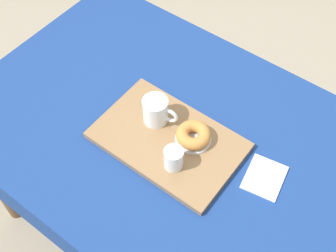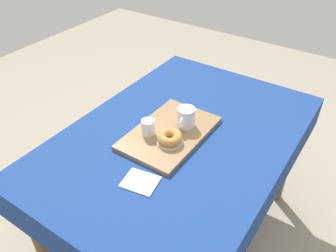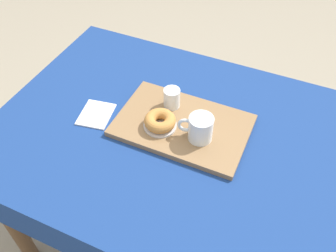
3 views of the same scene
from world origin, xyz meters
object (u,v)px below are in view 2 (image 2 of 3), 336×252
serving_tray (170,133)px  water_glass_near (148,128)px  sugar_donut_left (170,137)px  dining_table (180,150)px  paper_napkin (140,182)px  donut_plate_left (170,142)px  tea_mug_left (185,118)px

serving_tray → water_glass_near: bearing=-43.4°
serving_tray → sugar_donut_left: sugar_donut_left is taller
dining_table → paper_napkin: 0.36m
water_glass_near → dining_table: bearing=133.9°
dining_table → donut_plate_left: donut_plate_left is taller
paper_napkin → donut_plate_left: bearing=-173.5°
serving_tray → sugar_donut_left: bearing=33.9°
serving_tray → sugar_donut_left: (0.07, 0.05, 0.04)m
dining_table → serving_tray: serving_tray is taller
serving_tray → tea_mug_left: tea_mug_left is taller
water_glass_near → paper_napkin: 0.29m
dining_table → sugar_donut_left: sugar_donut_left is taller
paper_napkin → dining_table: bearing=-174.2°
tea_mug_left → serving_tray: bearing=-24.0°
donut_plate_left → sugar_donut_left: sugar_donut_left is taller
serving_tray → tea_mug_left: bearing=156.0°
donut_plate_left → sugar_donut_left: 0.02m
serving_tray → tea_mug_left: (-0.08, 0.03, 0.05)m
serving_tray → paper_napkin: size_ratio=3.47×
donut_plate_left → dining_table: bearing=-175.8°
serving_tray → donut_plate_left: 0.08m
serving_tray → paper_napkin: serving_tray is taller
tea_mug_left → water_glass_near: size_ratio=1.67×
tea_mug_left → sugar_donut_left: 0.15m
sugar_donut_left → serving_tray: bearing=-146.1°
water_glass_near → sugar_donut_left: water_glass_near is taller
tea_mug_left → donut_plate_left: tea_mug_left is taller
donut_plate_left → paper_napkin: bearing=6.5°
tea_mug_left → paper_napkin: 0.40m
water_glass_near → paper_napkin: (0.25, 0.14, -0.05)m
tea_mug_left → paper_napkin: tea_mug_left is taller
donut_plate_left → tea_mug_left: bearing=-176.0°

